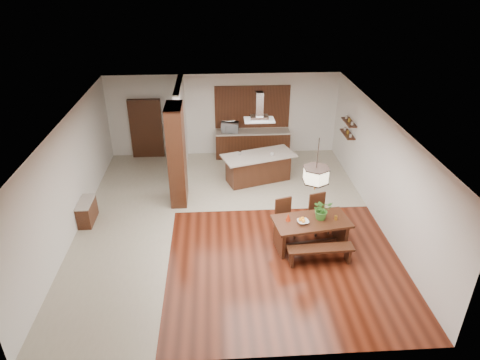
{
  "coord_description": "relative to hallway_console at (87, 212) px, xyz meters",
  "views": [
    {
      "loc": [
        -0.31,
        -9.78,
        6.44
      ],
      "look_at": [
        0.3,
        0.0,
        1.25
      ],
      "focal_mm": 32.0,
      "sensor_mm": 36.0,
      "label": 1
    }
  ],
  "objects": [
    {
      "name": "dining_bench",
      "position": [
        5.86,
        -2.11,
        -0.1
      ],
      "size": [
        1.56,
        0.4,
        0.44
      ],
      "primitive_type": null,
      "rotation": [
        0.0,
        0.0,
        0.04
      ],
      "color": "black",
      "rests_on": "ground"
    },
    {
      "name": "tile_kitchen",
      "position": [
        5.06,
        2.3,
        -0.31
      ],
      "size": [
        5.5,
        4.0,
        0.01
      ],
      "primitive_type": "cube",
      "color": "#B6AD98",
      "rests_on": "ground"
    },
    {
      "name": "dining_chair_right",
      "position": [
        6.13,
        -0.84,
        0.2
      ],
      "size": [
        0.57,
        0.57,
        1.04
      ],
      "primitive_type": null,
      "rotation": [
        0.0,
        0.0,
        0.28
      ],
      "color": "black",
      "rests_on": "ground"
    },
    {
      "name": "kitchen_window",
      "position": [
        4.81,
        4.26,
        1.44
      ],
      "size": [
        2.6,
        0.08,
        1.5
      ],
      "primitive_type": "cube",
      "color": "#96622D",
      "rests_on": "room_shell"
    },
    {
      "name": "fruit_bowl",
      "position": [
        5.53,
        -1.56,
        0.48
      ],
      "size": [
        0.31,
        0.31,
        0.07
      ],
      "primitive_type": "imported",
      "rotation": [
        0.0,
        0.0,
        0.11
      ],
      "color": "beige",
      "rests_on": "dining_table"
    },
    {
      "name": "rear_counter",
      "position": [
        4.81,
        4.0,
        0.16
      ],
      "size": [
        2.6,
        0.62,
        0.95
      ],
      "color": "black",
      "rests_on": "ground"
    },
    {
      "name": "range_hood",
      "position": [
        4.83,
        2.09,
        2.15
      ],
      "size": [
        0.9,
        0.55,
        0.87
      ],
      "primitive_type": null,
      "color": "silver",
      "rests_on": "room_shell"
    },
    {
      "name": "kitchen_island",
      "position": [
        4.83,
        2.09,
        0.16
      ],
      "size": [
        2.42,
        1.6,
        0.92
      ],
      "rotation": [
        0.0,
        0.0,
        0.31
      ],
      "color": "black",
      "rests_on": "ground"
    },
    {
      "name": "pendant_lantern",
      "position": [
        5.76,
        -1.46,
        1.93
      ],
      "size": [
        0.64,
        0.64,
        1.31
      ],
      "primitive_type": null,
      "color": "beige",
      "rests_on": "room_shell"
    },
    {
      "name": "hallway_console",
      "position": [
        0.0,
        0.0,
        0.0
      ],
      "size": [
        0.37,
        0.88,
        0.63
      ],
      "primitive_type": "cube",
      "color": "black",
      "rests_on": "ground"
    },
    {
      "name": "napkin_cone",
      "position": [
        5.19,
        -1.43,
        0.54
      ],
      "size": [
        0.16,
        0.16,
        0.19
      ],
      "primitive_type": "cone",
      "rotation": [
        0.0,
        0.0,
        -0.4
      ],
      "color": "#9F260B",
      "rests_on": "dining_table"
    },
    {
      "name": "shelf_lower",
      "position": [
        7.68,
        2.4,
        1.08
      ],
      "size": [
        0.26,
        0.9,
        0.04
      ],
      "primitive_type": "cube",
      "color": "black",
      "rests_on": "room_shell"
    },
    {
      "name": "microwave",
      "position": [
        4.02,
        3.98,
        0.8
      ],
      "size": [
        0.63,
        0.46,
        0.33
      ],
      "primitive_type": "imported",
      "rotation": [
        0.0,
        0.0,
        -0.1
      ],
      "color": "silver",
      "rests_on": "rear_counter"
    },
    {
      "name": "island_cup",
      "position": [
        5.24,
        1.98,
        0.65
      ],
      "size": [
        0.13,
        0.13,
        0.09
      ],
      "primitive_type": "imported",
      "rotation": [
        0.0,
        0.0,
        0.23
      ],
      "color": "silver",
      "rests_on": "kitchen_island"
    },
    {
      "name": "dining_chair_left",
      "position": [
        5.23,
        -0.98,
        0.19
      ],
      "size": [
        0.55,
        0.55,
        1.01
      ],
      "primitive_type": null,
      "rotation": [
        0.0,
        0.0,
        0.28
      ],
      "color": "black",
      "rests_on": "ground"
    },
    {
      "name": "dining_table",
      "position": [
        5.76,
        -1.46,
        0.24
      ],
      "size": [
        1.94,
        1.18,
        0.76
      ],
      "rotation": [
        0.0,
        0.0,
        0.15
      ],
      "color": "black",
      "rests_on": "ground"
    },
    {
      "name": "gold_ornament",
      "position": [
        6.35,
        -1.46,
        0.5
      ],
      "size": [
        0.08,
        0.08,
        0.11
      ],
      "primitive_type": "cylinder",
      "rotation": [
        0.0,
        0.0,
        0.02
      ],
      "color": "gold",
      "rests_on": "dining_table"
    },
    {
      "name": "partition_pier",
      "position": [
        2.41,
        1.0,
        1.14
      ],
      "size": [
        0.45,
        1.0,
        2.9
      ],
      "primitive_type": "cube",
      "color": "black",
      "rests_on": "ground"
    },
    {
      "name": "partition_stub",
      "position": [
        2.41,
        3.1,
        1.14
      ],
      "size": [
        0.18,
        2.4,
        2.9
      ],
      "primitive_type": "cube",
      "color": "silver",
      "rests_on": "ground"
    },
    {
      "name": "shelf_upper",
      "position": [
        7.68,
        2.4,
        1.49
      ],
      "size": [
        0.26,
        0.9,
        0.04
      ],
      "primitive_type": "cube",
      "color": "black",
      "rests_on": "room_shell"
    },
    {
      "name": "hallway_doorway",
      "position": [
        1.11,
        4.2,
        0.74
      ],
      "size": [
        1.1,
        0.2,
        2.1
      ],
      "primitive_type": "cube",
      "color": "black",
      "rests_on": "ground"
    },
    {
      "name": "foliage_plant",
      "position": [
        6.01,
        -1.39,
        0.7
      ],
      "size": [
        0.54,
        0.49,
        0.51
      ],
      "primitive_type": "imported",
      "rotation": [
        0.0,
        0.0,
        0.21
      ],
      "color": "#387527",
      "rests_on": "dining_table"
    },
    {
      "name": "tile_hallway",
      "position": [
        1.06,
        -0.2,
        -0.31
      ],
      "size": [
        2.5,
        9.0,
        0.01
      ],
      "primitive_type": "cube",
      "color": "#B6AD98",
      "rests_on": "ground"
    },
    {
      "name": "soffit_band",
      "position": [
        3.81,
        -0.2,
        2.57
      ],
      "size": [
        8.0,
        9.0,
        0.02
      ],
      "primitive_type": "cube",
      "color": "#3D200F",
      "rests_on": "room_shell"
    },
    {
      "name": "room_shell",
      "position": [
        3.81,
        -0.2,
        1.75
      ],
      "size": [
        9.0,
        9.04,
        2.92
      ],
      "color": "#3B150A",
      "rests_on": "ground"
    }
  ]
}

